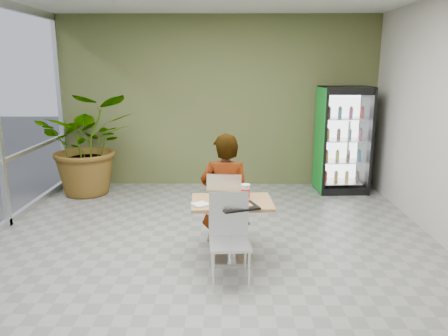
{
  "coord_description": "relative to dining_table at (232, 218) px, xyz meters",
  "views": [
    {
      "loc": [
        0.24,
        -4.82,
        2.29
      ],
      "look_at": [
        0.16,
        0.62,
        1.0
      ],
      "focal_mm": 35.0,
      "sensor_mm": 36.0,
      "label": 1
    }
  ],
  "objects": [
    {
      "name": "soda_cup",
      "position": [
        0.16,
        0.05,
        0.3
      ],
      "size": [
        0.1,
        0.1,
        0.18
      ],
      "color": "silver",
      "rests_on": "dining_table"
    },
    {
      "name": "cafeteria_tray",
      "position": [
        0.07,
        -0.25,
        0.23
      ],
      "size": [
        0.5,
        0.43,
        0.02
      ],
      "primitive_type": "cube",
      "rotation": [
        0.0,
        0.0,
        0.37
      ],
      "color": "black",
      "rests_on": "dining_table"
    },
    {
      "name": "dining_table",
      "position": [
        0.0,
        0.0,
        0.0
      ],
      "size": [
        0.97,
        0.71,
        0.75
      ],
      "rotation": [
        0.0,
        0.0,
        0.06
      ],
      "color": "#AB8B49",
      "rests_on": "ground"
    },
    {
      "name": "potted_plant",
      "position": [
        -2.56,
        2.82,
        0.38
      ],
      "size": [
        1.94,
        1.78,
        1.82
      ],
      "primitive_type": "imported",
      "rotation": [
        0.0,
        0.0,
        0.25
      ],
      "color": "#2B5F26",
      "rests_on": "ground"
    },
    {
      "name": "chair_near",
      "position": [
        -0.03,
        -0.47,
        0.03
      ],
      "size": [
        0.46,
        0.46,
        0.97
      ],
      "rotation": [
        0.0,
        0.0,
        0.07
      ],
      "color": "silver",
      "rests_on": "ground"
    },
    {
      "name": "seated_woman",
      "position": [
        -0.08,
        0.52,
        0.05
      ],
      "size": [
        0.68,
        0.47,
        1.77
      ],
      "primitive_type": "imported",
      "rotation": [
        0.0,
        0.0,
        3.07
      ],
      "color": "black",
      "rests_on": "ground"
    },
    {
      "name": "pizza_plate",
      "position": [
        -0.01,
        0.05,
        0.23
      ],
      "size": [
        0.34,
        0.26,
        0.03
      ],
      "color": "silver",
      "rests_on": "dining_table"
    },
    {
      "name": "ground",
      "position": [
        -0.26,
        -0.02,
        -0.54
      ],
      "size": [
        7.0,
        7.0,
        0.0
      ],
      "primitive_type": "plane",
      "color": "gray",
      "rests_on": "ground"
    },
    {
      "name": "room_envelope",
      "position": [
        -0.26,
        -0.02,
        1.06
      ],
      "size": [
        6.0,
        7.0,
        3.2
      ],
      "primitive_type": null,
      "color": "#BBB3A9",
      "rests_on": "ground"
    },
    {
      "name": "chair_far",
      "position": [
        -0.09,
        0.47,
        0.04
      ],
      "size": [
        0.46,
        0.47,
        0.98
      ],
      "rotation": [
        0.0,
        0.0,
        3.07
      ],
      "color": "silver",
      "rests_on": "ground"
    },
    {
      "name": "beverage_fridge",
      "position": [
        2.03,
        3.02,
        0.43
      ],
      "size": [
        0.92,
        0.72,
        1.92
      ],
      "rotation": [
        0.0,
        0.0,
        0.06
      ],
      "color": "black",
      "rests_on": "ground"
    },
    {
      "name": "napkin_stack",
      "position": [
        -0.35,
        -0.18,
        0.23
      ],
      "size": [
        0.23,
        0.23,
        0.02
      ],
      "primitive_type": "cube",
      "rotation": [
        0.0,
        0.0,
        0.61
      ],
      "color": "silver",
      "rests_on": "dining_table"
    }
  ]
}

